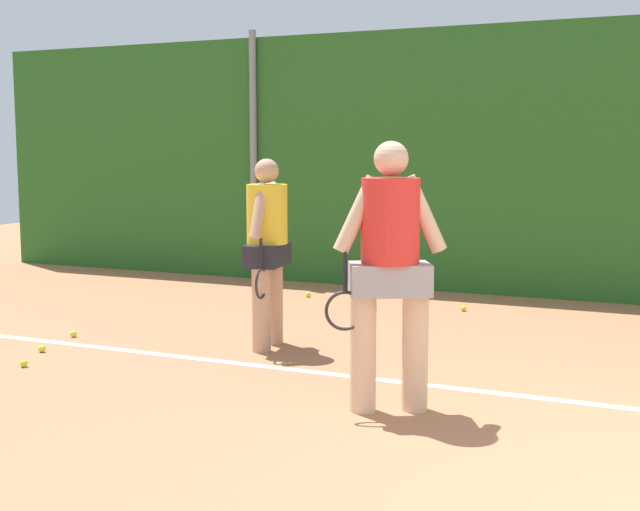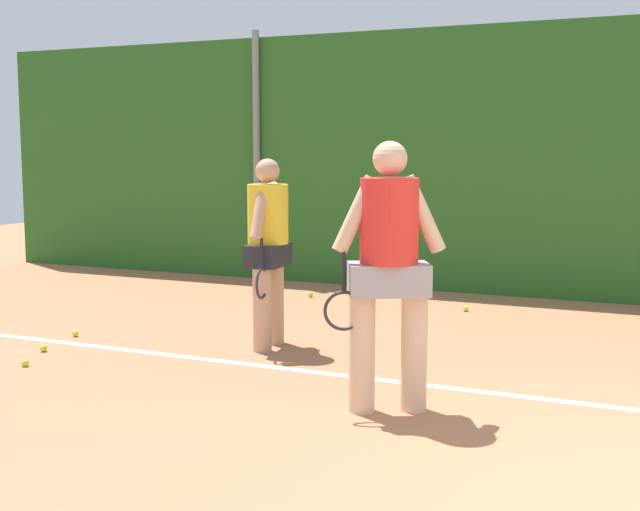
% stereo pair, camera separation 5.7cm
% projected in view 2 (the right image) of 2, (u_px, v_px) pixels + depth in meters
% --- Properties ---
extents(fence_post_left, '(0.10, 0.10, 3.48)m').
position_uv_depth(fence_post_left, '(257.00, 157.00, 12.01)').
color(fence_post_left, gray).
rests_on(fence_post_left, ground_plane).
extents(player_foreground_near, '(0.75, 0.55, 1.90)m').
position_uv_depth(player_foreground_near, '(388.00, 262.00, 5.95)').
color(player_foreground_near, beige).
rests_on(player_foreground_near, ground_plane).
extents(player_midcourt, '(0.38, 0.80, 1.76)m').
position_uv_depth(player_midcourt, '(268.00, 243.00, 7.90)').
color(player_midcourt, tan).
rests_on(player_midcourt, ground_plane).
extents(tennis_ball_0, '(0.07, 0.07, 0.07)m').
position_uv_depth(tennis_ball_0, '(43.00, 348.00, 7.84)').
color(tennis_ball_0, '#CCDB33').
rests_on(tennis_ball_0, ground_plane).
extents(tennis_ball_2, '(0.07, 0.07, 0.07)m').
position_uv_depth(tennis_ball_2, '(25.00, 363.00, 7.30)').
color(tennis_ball_2, '#CCDB33').
rests_on(tennis_ball_2, ground_plane).
extents(tennis_ball_3, '(0.07, 0.07, 0.07)m').
position_uv_depth(tennis_ball_3, '(310.00, 295.00, 10.73)').
color(tennis_ball_3, '#CCDB33').
rests_on(tennis_ball_3, ground_plane).
extents(tennis_ball_6, '(0.07, 0.07, 0.07)m').
position_uv_depth(tennis_ball_6, '(75.00, 333.00, 8.46)').
color(tennis_ball_6, '#CCDB33').
rests_on(tennis_ball_6, ground_plane).
extents(tennis_ball_8, '(0.07, 0.07, 0.07)m').
position_uv_depth(tennis_ball_8, '(466.00, 309.00, 9.78)').
color(tennis_ball_8, '#CCDB33').
rests_on(tennis_ball_8, ground_plane).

